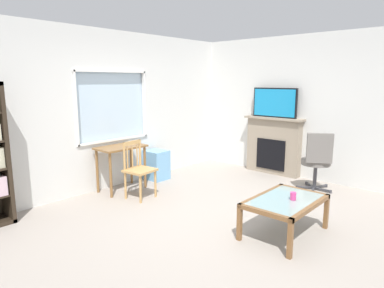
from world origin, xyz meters
name	(u,v)px	position (x,y,z in m)	size (l,w,h in m)	color
ground	(213,223)	(0.00, 0.00, -0.01)	(6.55, 5.66, 0.02)	#9E9389
wall_back_with_window	(105,111)	(-0.01, 2.33, 1.32)	(5.55, 0.15, 2.66)	silver
wall_right	(309,108)	(2.84, 0.00, 1.33)	(0.12, 4.86, 2.66)	silver
desk_under_window	(121,154)	(0.03, 1.98, 0.61)	(0.80, 0.48, 0.75)	brown
wooden_chair	(138,169)	(-0.03, 1.47, 0.46)	(0.46, 0.44, 0.90)	tan
plastic_drawer_unit	(156,165)	(0.86, 2.03, 0.27)	(0.35, 0.40, 0.55)	#72ADDB
fireplace	(273,145)	(2.68, 0.61, 0.56)	(0.26, 1.20, 1.12)	gray
tv	(275,103)	(2.66, 0.61, 1.41)	(0.06, 0.91, 0.57)	black
office_chair	(317,159)	(2.15, -0.49, 0.55)	(0.61, 0.57, 1.00)	slate
coffee_table	(285,204)	(0.30, -0.86, 0.38)	(1.04, 0.68, 0.44)	#8C9E99
sippy_cup	(293,196)	(0.33, -0.94, 0.49)	(0.07, 0.07, 0.09)	#DB3D84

